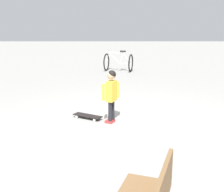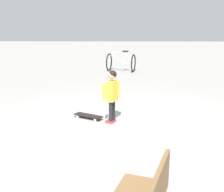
# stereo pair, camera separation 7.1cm
# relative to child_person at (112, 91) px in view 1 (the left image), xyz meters

# --- Properties ---
(ground_plane) EXTENTS (50.00, 50.00, 0.00)m
(ground_plane) POSITION_rel_child_person_xyz_m (0.20, -0.23, -0.66)
(ground_plane) COLOR gray
(child_person) EXTENTS (0.34, 0.28, 1.06)m
(child_person) POSITION_rel_child_person_xyz_m (0.00, 0.00, 0.00)
(child_person) COLOR black
(child_person) RESTS_ON ground
(skateboard) EXTENTS (0.64, 0.48, 0.07)m
(skateboard) POSITION_rel_child_person_xyz_m (-0.50, 0.24, -0.60)
(skateboard) COLOR black
(skateboard) RESTS_ON ground
(bicycle_near) EXTENTS (1.23, 0.98, 0.85)m
(bicycle_near) POSITION_rel_child_person_xyz_m (0.27, 6.26, -0.28)
(bicycle_near) COLOR black
(bicycle_near) RESTS_ON ground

